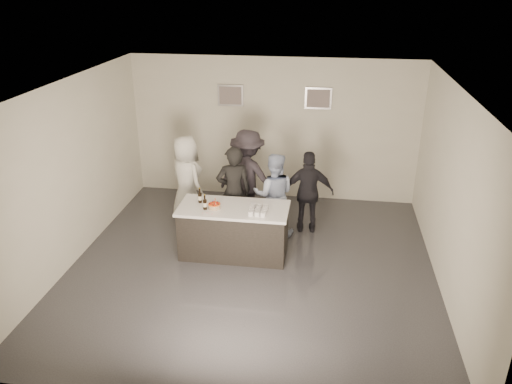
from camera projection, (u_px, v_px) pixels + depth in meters
The scene contains 19 objects.
floor at pixel (252, 267), 8.35m from camera, with size 6.00×6.00×0.00m, color #3D3D42.
ceiling at pixel (251, 88), 7.14m from camera, with size 6.00×6.00×0.00m, color white.
wall_back at pixel (274, 130), 10.46m from camera, with size 6.00×0.04×3.00m, color silver.
wall_front at pixel (205, 298), 5.03m from camera, with size 6.00×0.04×3.00m, color silver.
wall_left at pixel (70, 174), 8.15m from camera, with size 0.04×6.00×3.00m, color silver.
wall_right at pixel (452, 196), 7.34m from camera, with size 0.04×6.00×3.00m, color silver.
picture_left at pixel (231, 95), 10.28m from camera, with size 0.54×0.04×0.44m, color #B2B2B7.
picture_right at pixel (318, 98), 10.03m from camera, with size 0.54×0.04×0.44m, color #B2B2B7.
bar_counter at pixel (234, 231), 8.56m from camera, with size 1.86×0.86×0.90m, color white.
cake at pixel (214, 206), 8.33m from camera, with size 0.21×0.21×0.07m, color #FF5F1A.
beer_bottle_a at pixel (200, 195), 8.50m from camera, with size 0.07×0.07×0.26m, color black.
beer_bottle_b at pixel (205, 202), 8.26m from camera, with size 0.07×0.07×0.26m, color black.
tumbler_cluster at pixel (258, 210), 8.20m from camera, with size 0.30×0.40×0.08m, color orange.
candles at pixel (208, 213), 8.15m from camera, with size 0.24×0.08×0.01m, color pink.
person_main_black at pixel (234, 192), 9.06m from camera, with size 0.63×0.41×1.73m, color black.
person_main_blue at pixel (274, 195), 9.12m from camera, with size 0.77×0.60×1.59m, color #AEC0E4.
person_guest_left at pixel (187, 180), 9.58m from camera, with size 0.85×0.55×1.74m, color white.
person_guest_right at pixel (309, 192), 9.22m from camera, with size 0.93×0.39×1.58m, color black.
person_guest_back at pixel (248, 177), 9.57m from camera, with size 1.19×0.69×1.85m, color #2E2931.
Camera 1 is at (1.13, -7.05, 4.50)m, focal length 35.00 mm.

